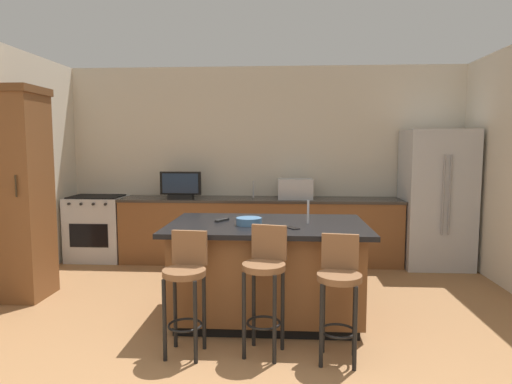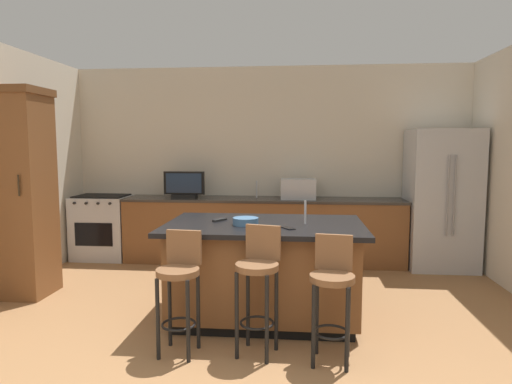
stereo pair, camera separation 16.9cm
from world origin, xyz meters
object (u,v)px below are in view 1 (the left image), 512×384
at_px(refrigerator, 436,199).
at_px(bar_stool_left, 186,282).
at_px(bar_stool_center, 265,277).
at_px(tv_remote, 222,220).
at_px(microwave, 295,189).
at_px(tv_monitor, 181,186).
at_px(cabinet_tower, 16,190).
at_px(fruit_bowl, 249,221).
at_px(kitchen_island, 267,270).
at_px(bar_stool_right, 339,287).
at_px(range_oven, 98,228).
at_px(cell_phone, 292,228).

distance_m(refrigerator, bar_stool_left, 4.00).
height_order(bar_stool_center, tv_remote, bar_stool_center).
height_order(microwave, tv_monitor, tv_monitor).
bearing_deg(tv_remote, refrigerator, 67.64).
distance_m(cabinet_tower, fruit_bowl, 2.61).
relative_size(kitchen_island, bar_stool_left, 1.91).
bearing_deg(tv_remote, bar_stool_left, -69.56).
distance_m(cabinet_tower, bar_stool_left, 2.49).
distance_m(cabinet_tower, bar_stool_right, 3.57).
xyz_separation_m(bar_stool_right, fruit_bowl, (-0.75, 0.69, 0.38)).
relative_size(kitchen_island, range_oven, 1.99).
distance_m(range_oven, tv_monitor, 1.39).
distance_m(refrigerator, bar_stool_right, 3.28).
bearing_deg(range_oven, refrigerator, -0.72).
bearing_deg(microwave, range_oven, -179.98).
relative_size(bar_stool_left, tv_remote, 5.72).
xyz_separation_m(bar_stool_right, cell_phone, (-0.35, 0.55, 0.35)).
bearing_deg(refrigerator, bar_stool_right, -120.31).
bearing_deg(tv_monitor, range_oven, 177.67).
distance_m(microwave, tv_remote, 2.13).
xyz_separation_m(refrigerator, cell_phone, (-2.00, -2.26, -0.01)).
relative_size(bar_stool_left, bar_stool_center, 0.96).
relative_size(kitchen_island, refrigerator, 0.99).
relative_size(kitchen_island, fruit_bowl, 7.85).
bearing_deg(tv_monitor, bar_stool_left, -76.24).
xyz_separation_m(bar_stool_center, tv_remote, (-0.45, 0.81, 0.32)).
relative_size(microwave, bar_stool_left, 0.49).
bearing_deg(tv_remote, microwave, 100.93).
distance_m(refrigerator, tv_monitor, 3.53).
distance_m(kitchen_island, tv_monitor, 2.48).
distance_m(range_oven, cabinet_tower, 1.80).
bearing_deg(tv_monitor, fruit_bowl, -61.96).
distance_m(cabinet_tower, tv_monitor, 2.13).
height_order(bar_stool_left, bar_stool_center, bar_stool_center).
bearing_deg(bar_stool_right, refrigerator, 67.65).
height_order(kitchen_island, microwave, microwave).
bearing_deg(microwave, tv_monitor, -178.16).
relative_size(bar_stool_center, cell_phone, 6.79).
distance_m(bar_stool_center, tv_remote, 0.98).
bearing_deg(tv_remote, fruit_bowl, -2.99).
bearing_deg(range_oven, microwave, 0.02).
distance_m(kitchen_island, microwave, 2.18).
height_order(range_oven, bar_stool_center, bar_stool_center).
bearing_deg(fruit_bowl, cabinet_tower, 168.03).
bearing_deg(bar_stool_center, refrigerator, 65.11).
relative_size(microwave, cell_phone, 3.20).
height_order(range_oven, microwave, microwave).
distance_m(microwave, tv_monitor, 1.62).
distance_m(microwave, bar_stool_right, 2.93).
xyz_separation_m(bar_stool_center, cell_phone, (0.22, 0.48, 0.31)).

